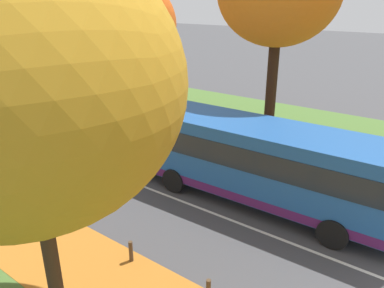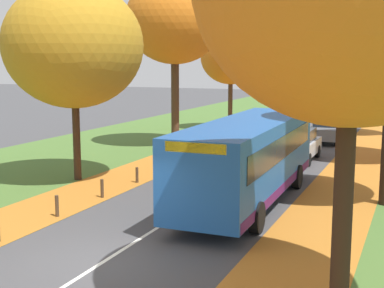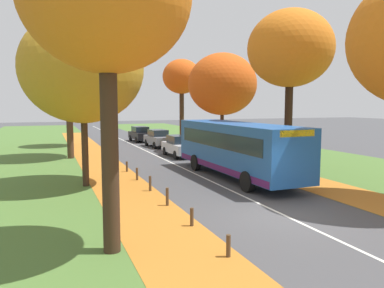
% 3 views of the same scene
% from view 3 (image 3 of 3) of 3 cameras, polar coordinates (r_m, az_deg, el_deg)
% --- Properties ---
extents(ground_plane, '(160.00, 160.00, 0.00)m').
position_cam_3_polar(ground_plane, '(14.14, 13.99, -10.55)').
color(ground_plane, '#424244').
extents(grass_verge_left, '(12.00, 90.00, 0.01)m').
position_cam_3_polar(grass_verge_left, '(31.31, -23.45, -1.77)').
color(grass_verge_left, '#476B2D').
rests_on(grass_verge_left, ground).
extents(leaf_litter_left, '(2.80, 60.00, 0.00)m').
position_cam_3_polar(leaf_litter_left, '(25.56, -13.59, -3.09)').
color(leaf_litter_left, '#B26B23').
rests_on(leaf_litter_left, grass_verge_left).
extents(grass_verge_right, '(12.00, 90.00, 0.01)m').
position_cam_3_polar(grass_verge_right, '(35.65, 7.57, -0.42)').
color(grass_verge_right, '#476B2D').
rests_on(grass_verge_right, ground).
extents(leaf_litter_right, '(2.80, 60.00, 0.00)m').
position_cam_3_polar(leaf_litter_right, '(28.26, 5.24, -2.08)').
color(leaf_litter_right, '#B26B23').
rests_on(leaf_litter_right, grass_verge_right).
extents(road_centre_line, '(0.12, 80.00, 0.01)m').
position_cam_3_polar(road_centre_line, '(32.27, -6.91, -1.09)').
color(road_centre_line, silver).
rests_on(road_centre_line, ground).
extents(tree_left_near, '(5.82, 5.82, 8.33)m').
position_cam_3_polar(tree_left_near, '(18.91, -16.34, 10.99)').
color(tree_left_near, '#382619').
rests_on(tree_left_near, ground).
extents(tree_left_mid, '(5.79, 5.79, 10.06)m').
position_cam_3_polar(tree_left_mid, '(29.22, -18.45, 12.49)').
color(tree_left_mid, '#422D1E').
rests_on(tree_left_mid, ground).
extents(tree_left_far, '(4.43, 4.43, 7.33)m').
position_cam_3_polar(tree_left_far, '(37.54, -18.14, 7.78)').
color(tree_left_far, '#422D1E').
rests_on(tree_left_far, ground).
extents(tree_right_near, '(5.28, 5.28, 9.80)m').
position_cam_3_polar(tree_right_near, '(24.52, 14.75, 13.80)').
color(tree_right_near, black).
rests_on(tree_right_near, ground).
extents(tree_right_mid, '(5.81, 5.81, 8.31)m').
position_cam_3_polar(tree_right_mid, '(32.11, 4.65, 9.07)').
color(tree_right_mid, '#382619').
rests_on(tree_right_mid, ground).
extents(tree_right_far, '(4.12, 4.12, 8.84)m').
position_cam_3_polar(tree_right_far, '(40.83, -1.59, 10.13)').
color(tree_right_far, '#382619').
rests_on(tree_right_far, ground).
extents(bollard_nearest, '(0.12, 0.12, 0.61)m').
position_cam_3_polar(bollard_nearest, '(10.20, 5.56, -15.21)').
color(bollard_nearest, '#4C3823').
rests_on(bollard_nearest, ground).
extents(bollard_second, '(0.12, 0.12, 0.62)m').
position_cam_3_polar(bollard_second, '(12.52, -0.03, -11.07)').
color(bollard_second, '#4C3823').
rests_on(bollard_second, ground).
extents(bollard_third, '(0.12, 0.12, 0.72)m').
position_cam_3_polar(bollard_third, '(14.95, -3.79, -8.03)').
color(bollard_third, '#4C3823').
rests_on(bollard_third, ground).
extents(bollard_fourth, '(0.12, 0.12, 0.71)m').
position_cam_3_polar(bollard_fourth, '(17.47, -6.40, -6.01)').
color(bollard_fourth, '#4C3823').
rests_on(bollard_fourth, ground).
extents(bollard_fifth, '(0.12, 0.12, 0.67)m').
position_cam_3_polar(bollard_fifth, '(20.03, -8.38, -4.55)').
color(bollard_fifth, '#4C3823').
rests_on(bollard_fifth, ground).
extents(bollard_sixth, '(0.12, 0.12, 0.62)m').
position_cam_3_polar(bollard_sixth, '(22.62, -9.89, -3.41)').
color(bollard_sixth, '#4C3823').
rests_on(bollard_sixth, ground).
extents(bus, '(2.80, 10.44, 2.98)m').
position_cam_3_polar(bus, '(20.51, 6.77, -0.41)').
color(bus, '#1E5199').
rests_on(bus, ground).
extents(car_silver_lead, '(1.79, 4.21, 1.62)m').
position_cam_3_polar(car_silver_lead, '(28.74, -1.88, -0.31)').
color(car_silver_lead, '#B7BABF').
rests_on(car_silver_lead, ground).
extents(car_grey_following, '(1.92, 4.27, 1.62)m').
position_cam_3_polar(car_grey_following, '(35.38, -5.15, 0.87)').
color(car_grey_following, slate).
rests_on(car_grey_following, ground).
extents(car_black_third_in_line, '(1.91, 4.26, 1.62)m').
position_cam_3_polar(car_black_third_in_line, '(40.68, -7.85, 1.51)').
color(car_black_third_in_line, black).
rests_on(car_black_third_in_line, ground).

